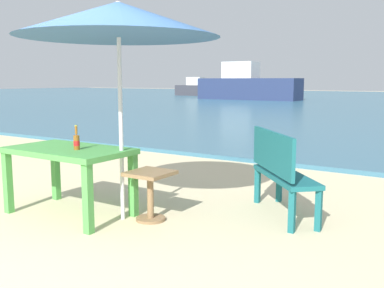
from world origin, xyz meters
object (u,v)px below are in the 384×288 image
at_px(beer_bottle_amber, 77,141).
at_px(boat_sailboat, 248,86).
at_px(picnic_table_green, 69,158).
at_px(patio_umbrella, 118,20).
at_px(side_table_wood, 150,188).
at_px(boat_fishing_trawler, 199,89).
at_px(bench_teal_center, 280,168).

bearing_deg(beer_bottle_amber, boat_sailboat, 112.03).
relative_size(picnic_table_green, patio_umbrella, 0.61).
height_order(beer_bottle_amber, side_table_wood, beer_bottle_amber).
xyz_separation_m(boat_sailboat, boat_fishing_trawler, (-7.12, 4.71, -0.38)).
distance_m(patio_umbrella, boat_fishing_trawler, 35.44).
distance_m(picnic_table_green, bench_teal_center, 2.35).
relative_size(side_table_wood, bench_teal_center, 0.48).
relative_size(picnic_table_green, beer_bottle_amber, 5.28).
relative_size(side_table_wood, boat_sailboat, 0.07).
distance_m(bench_teal_center, boat_sailboat, 27.62).
height_order(patio_umbrella, boat_sailboat, boat_sailboat).
distance_m(picnic_table_green, patio_umbrella, 1.60).
bearing_deg(bench_teal_center, patio_umbrella, -142.97).
bearing_deg(patio_umbrella, side_table_wood, 25.55).
xyz_separation_m(patio_umbrella, boat_fishing_trawler, (-18.07, 30.46, -1.44)).
xyz_separation_m(side_table_wood, bench_teal_center, (1.10, 0.91, 0.19)).
relative_size(picnic_table_green, boat_fishing_trawler, 0.31).
relative_size(beer_bottle_amber, patio_umbrella, 0.12).
bearing_deg(boat_sailboat, boat_fishing_trawler, 146.52).
distance_m(patio_umbrella, side_table_wood, 1.79).
bearing_deg(picnic_table_green, boat_fishing_trawler, 119.67).
xyz_separation_m(patio_umbrella, bench_teal_center, (1.38, 1.04, -1.58)).
height_order(side_table_wood, boat_fishing_trawler, boat_fishing_trawler).
xyz_separation_m(bench_teal_center, boat_sailboat, (-12.33, 24.71, 0.52)).
xyz_separation_m(picnic_table_green, boat_fishing_trawler, (-17.46, 30.64, 0.03)).
distance_m(beer_bottle_amber, bench_teal_center, 2.24).
height_order(beer_bottle_amber, boat_fishing_trawler, boat_fishing_trawler).
relative_size(patio_umbrella, boat_sailboat, 0.31).
distance_m(beer_bottle_amber, patio_umbrella, 1.36).
bearing_deg(picnic_table_green, patio_umbrella, 16.77).
distance_m(beer_bottle_amber, boat_sailboat, 28.01).
xyz_separation_m(side_table_wood, boat_fishing_trawler, (-18.35, 30.32, 0.33)).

